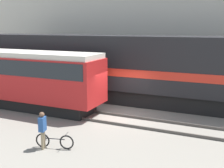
% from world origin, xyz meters
% --- Properties ---
extents(ground_plane, '(120.00, 120.00, 0.00)m').
position_xyz_m(ground_plane, '(0.00, 0.00, 0.00)').
color(ground_plane, gray).
extents(track_near, '(60.00, 1.50, 0.14)m').
position_xyz_m(track_near, '(0.00, -0.92, 0.07)').
color(track_near, '#47423D').
rests_on(track_near, ground).
extents(track_far, '(60.00, 1.50, 0.14)m').
position_xyz_m(track_far, '(0.00, 3.14, 0.07)').
color(track_far, '#47423D').
rests_on(track_far, ground).
extents(building_backdrop, '(39.30, 6.00, 14.30)m').
position_xyz_m(building_backdrop, '(0.00, 11.13, 7.15)').
color(building_backdrop, beige).
rests_on(building_backdrop, ground).
extents(freight_locomotive, '(21.72, 3.04, 5.09)m').
position_xyz_m(freight_locomotive, '(-1.35, 3.14, 2.36)').
color(freight_locomotive, black).
rests_on(freight_locomotive, ground).
extents(streetcar, '(10.43, 2.54, 3.58)m').
position_xyz_m(streetcar, '(-6.15, -0.92, 2.05)').
color(streetcar, black).
rests_on(streetcar, ground).
extents(bicycle, '(1.67, 0.57, 0.69)m').
position_xyz_m(bicycle, '(-0.76, -5.34, 0.32)').
color(bicycle, black).
rests_on(bicycle, ground).
extents(person, '(0.30, 0.40, 1.62)m').
position_xyz_m(person, '(-1.16, -5.58, 0.98)').
color(person, '#8C7A5B').
rests_on(person, ground).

